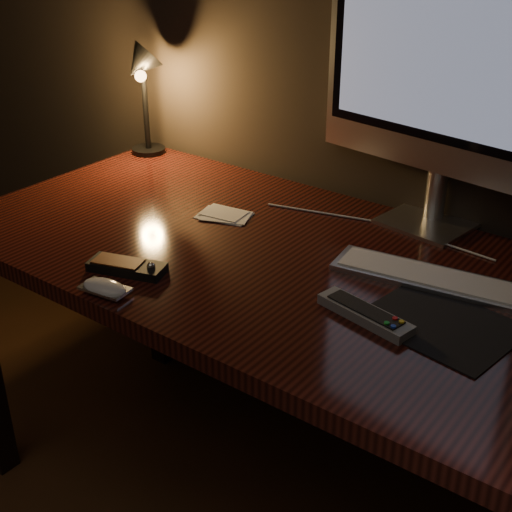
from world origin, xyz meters
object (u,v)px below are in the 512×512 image
Objects in this scene: mouse at (105,289)px; desk_lamp at (142,80)px; media_remote at (127,266)px; tv_remote at (365,314)px; keyboard at (428,277)px; monitor at (445,65)px; desk at (313,300)px.

desk_lamp reaches higher than mouse.
media_remote is 0.49m from tv_remote.
mouse is at bearing -88.47° from media_remote.
media_remote is at bearing -154.98° from keyboard.
monitor is at bearing 53.97° from mouse.
tv_remote is at bearing -70.86° from monitor.
desk_lamp is at bearing 168.29° from tv_remote.
tv_remote is at bearing -106.62° from keyboard.
desk_lamp reaches higher than desk.
tv_remote is (-0.03, -0.20, 0.00)m from keyboard.
media_remote is (-0.25, -0.32, 0.14)m from desk.
monitor reaches higher than tv_remote.
mouse is 0.82m from desk_lamp.
desk_lamp is at bearing 163.56° from desk.
tv_remote is at bearing -2.75° from media_remote.
monitor is 1.63× the size of keyboard.
mouse is 0.09m from media_remote.
desk is 0.43m from media_remote.
media_remote is (-0.03, 0.09, 0.00)m from mouse.
tv_remote is at bearing -22.43° from desk_lamp.
media_remote reaches higher than keyboard.
monitor reaches higher than desk_lamp.
desk_lamp is (-0.86, -0.05, -0.14)m from monitor.
desk is 4.19× the size of keyboard.
mouse reaches higher than keyboard.
monitor is 3.14× the size of tv_remote.
tv_remote is at bearing 18.58° from mouse.
media_remote is at bearing 102.01° from mouse.
keyboard reaches higher than desk.
monitor is at bearing 107.43° from keyboard.
tv_remote is at bearing -39.49° from desk.
mouse is (-0.22, -0.41, 0.14)m from desk.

